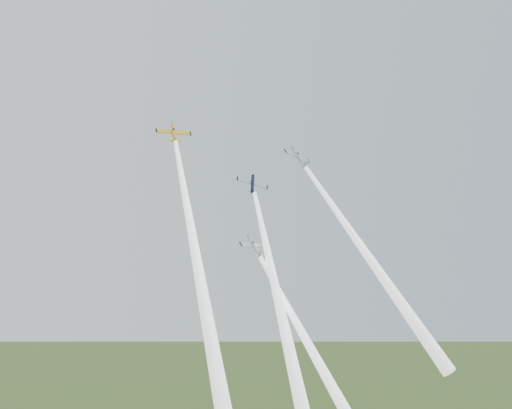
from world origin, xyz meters
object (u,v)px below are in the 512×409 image
at_px(plane_yellow, 174,133).
at_px(plane_silver_right, 299,157).
at_px(plane_silver_low, 254,246).
at_px(plane_navy, 253,184).

relative_size(plane_yellow, plane_silver_right, 0.95).
relative_size(plane_silver_right, plane_silver_low, 1.27).
bearing_deg(plane_yellow, plane_navy, -3.18).
xyz_separation_m(plane_silver_right, plane_silver_low, (-16.72, -10.66, -22.64)).
xyz_separation_m(plane_navy, plane_silver_right, (11.85, -0.71, 7.25)).
xyz_separation_m(plane_yellow, plane_silver_low, (13.35, -14.40, -26.24)).
bearing_deg(plane_silver_low, plane_yellow, 115.60).
height_order(plane_yellow, plane_silver_low, plane_yellow).
distance_m(plane_silver_right, plane_silver_low, 30.10).
bearing_deg(plane_silver_right, plane_navy, 156.80).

